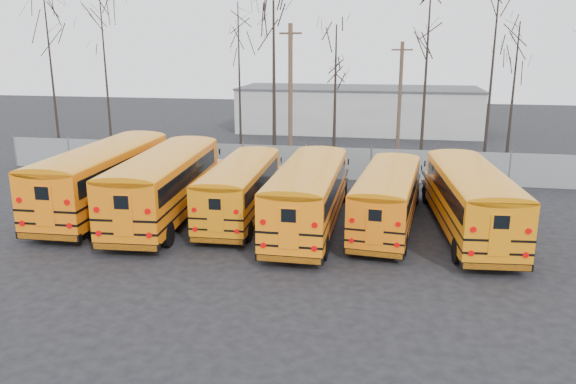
% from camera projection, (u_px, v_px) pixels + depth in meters
% --- Properties ---
extents(ground, '(120.00, 120.00, 0.00)m').
position_uv_depth(ground, '(263.00, 243.00, 23.54)').
color(ground, black).
rests_on(ground, ground).
extents(fence, '(40.00, 0.04, 2.00)m').
position_uv_depth(fence, '(306.00, 162.00, 34.69)').
color(fence, gray).
rests_on(fence, ground).
extents(distant_building, '(22.00, 8.00, 4.00)m').
position_uv_depth(distant_building, '(358.00, 110.00, 53.10)').
color(distant_building, '#BAB9B4').
rests_on(distant_building, ground).
extents(bus_a, '(3.08, 12.17, 3.39)m').
position_uv_depth(bus_a, '(105.00, 172.00, 27.57)').
color(bus_a, black).
rests_on(bus_a, ground).
extents(bus_b, '(3.48, 11.95, 3.30)m').
position_uv_depth(bus_b, '(166.00, 179.00, 26.39)').
color(bus_b, black).
rests_on(bus_b, ground).
extents(bus_c, '(2.58, 10.15, 2.82)m').
position_uv_depth(bus_c, '(241.00, 184.00, 26.59)').
color(bus_c, black).
rests_on(bus_c, ground).
extents(bus_d, '(2.62, 11.08, 3.09)m').
position_uv_depth(bus_d, '(309.00, 190.00, 24.88)').
color(bus_d, black).
rests_on(bus_d, ground).
extents(bus_e, '(3.28, 10.17, 2.80)m').
position_uv_depth(bus_e, '(388.00, 193.00, 25.06)').
color(bus_e, black).
rests_on(bus_e, ground).
extents(bus_f, '(3.43, 11.09, 3.06)m').
position_uv_depth(bus_f, '(470.00, 195.00, 24.23)').
color(bus_f, black).
rests_on(bus_f, ground).
extents(utility_pole_left, '(1.58, 0.77, 9.36)m').
position_uv_depth(utility_pole_left, '(290.00, 96.00, 36.66)').
color(utility_pole_left, brown).
rests_on(utility_pole_left, ground).
extents(utility_pole_right, '(1.45, 0.43, 8.24)m').
position_uv_depth(utility_pole_right, '(400.00, 101.00, 39.16)').
color(utility_pole_right, '#4D392C').
rests_on(utility_pole_right, ground).
extents(tree_0, '(0.26, 0.26, 12.56)m').
position_uv_depth(tree_0, '(52.00, 71.00, 38.23)').
color(tree_0, black).
rests_on(tree_0, ground).
extents(tree_1, '(0.26, 0.26, 11.66)m').
position_uv_depth(tree_1, '(106.00, 77.00, 38.94)').
color(tree_1, black).
rests_on(tree_1, ground).
extents(tree_2, '(0.26, 0.26, 10.72)m').
position_uv_depth(tree_2, '(240.00, 86.00, 37.27)').
color(tree_2, black).
rests_on(tree_2, ground).
extents(tree_3, '(0.26, 0.26, 12.79)m').
position_uv_depth(tree_3, '(274.00, 71.00, 35.62)').
color(tree_3, black).
rests_on(tree_3, ground).
extents(tree_4, '(0.26, 0.26, 9.28)m').
position_uv_depth(tree_4, '(335.00, 98.00, 36.82)').
color(tree_4, black).
rests_on(tree_4, ground).
extents(tree_5, '(0.26, 0.26, 11.62)m').
position_uv_depth(tree_5, '(425.00, 83.00, 33.77)').
color(tree_5, black).
rests_on(tree_5, ground).
extents(tree_6, '(0.26, 0.26, 12.42)m').
position_uv_depth(tree_6, '(492.00, 76.00, 33.69)').
color(tree_6, black).
rests_on(tree_6, ground).
extents(tree_7, '(0.26, 0.26, 9.49)m').
position_uv_depth(tree_7, '(513.00, 96.00, 36.96)').
color(tree_7, black).
rests_on(tree_7, ground).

